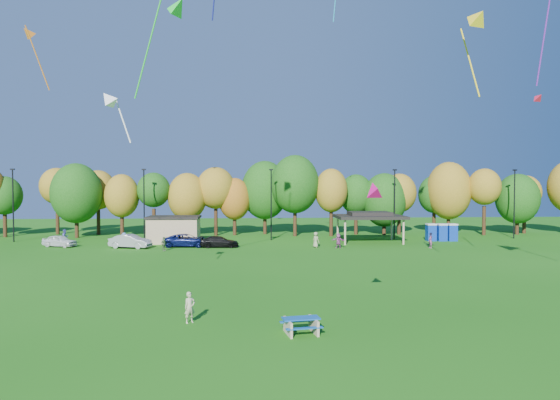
{
  "coord_description": "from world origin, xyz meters",
  "views": [
    {
      "loc": [
        -0.62,
        -23.48,
        7.35
      ],
      "look_at": [
        1.12,
        6.0,
        6.32
      ],
      "focal_mm": 32.0,
      "sensor_mm": 36.0,
      "label": 1
    }
  ],
  "objects": [
    {
      "name": "pavilion",
      "position": [
        14.0,
        37.0,
        3.23
      ],
      "size": [
        8.2,
        6.2,
        3.77
      ],
      "color": "tan",
      "rests_on": "ground"
    },
    {
      "name": "car_d",
      "position": [
        -4.17,
        33.21,
        0.64
      ],
      "size": [
        4.4,
        1.85,
        1.27
      ],
      "primitive_type": "imported",
      "rotation": [
        0.0,
        0.0,
        1.56
      ],
      "color": "black",
      "rests_on": "ground"
    },
    {
      "name": "kite_12",
      "position": [
        -5.66,
        11.64,
        19.44
      ],
      "size": [
        4.1,
        2.74,
        7.38
      ],
      "color": "#1CD72D"
    },
    {
      "name": "ground",
      "position": [
        0.0,
        0.0,
        0.0
      ],
      "size": [
        160.0,
        160.0,
        0.0
      ],
      "primitive_type": "plane",
      "color": "#19600F",
      "rests_on": "ground"
    },
    {
      "name": "porta_potties",
      "position": [
        23.41,
        37.82,
        1.1
      ],
      "size": [
        3.75,
        1.42,
        2.18
      ],
      "color": "#0C33A3",
      "rests_on": "ground"
    },
    {
      "name": "lamp_posts",
      "position": [
        2.0,
        40.0,
        4.9
      ],
      "size": [
        64.5,
        0.25,
        9.09
      ],
      "color": "black",
      "rests_on": "ground"
    },
    {
      "name": "far_person_3",
      "position": [
        -9.93,
        30.4,
        0.77
      ],
      "size": [
        0.77,
        0.97,
        1.54
      ],
      "primitive_type": "imported",
      "rotation": [
        0.0,
        0.0,
        1.06
      ],
      "color": "#5D7C4C",
      "rests_on": "ground"
    },
    {
      "name": "kite_6",
      "position": [
        -9.5,
        8.46,
        12.57
      ],
      "size": [
        2.23,
        1.4,
        3.47
      ],
      "color": "white"
    },
    {
      "name": "car_b",
      "position": [
        -14.12,
        33.13,
        0.77
      ],
      "size": [
        4.92,
        2.8,
        1.53
      ],
      "primitive_type": "imported",
      "rotation": [
        0.0,
        0.0,
        1.3
      ],
      "color": "#9D9DA2",
      "rests_on": "ground"
    },
    {
      "name": "kite_4",
      "position": [
        12.96,
        6.57,
        17.26
      ],
      "size": [
        1.76,
        3.28,
        5.47
      ],
      "color": "yellow"
    },
    {
      "name": "far_person_1",
      "position": [
        -14.97,
        33.83,
        0.84
      ],
      "size": [
        1.15,
        0.75,
        1.68
      ],
      "primitive_type": "imported",
      "rotation": [
        0.0,
        0.0,
        6.16
      ],
      "color": "teal",
      "rests_on": "ground"
    },
    {
      "name": "far_person_2",
      "position": [
        19.55,
        31.18,
        0.87
      ],
      "size": [
        0.52,
        0.7,
        1.75
      ],
      "primitive_type": "imported",
      "rotation": [
        0.0,
        0.0,
        4.88
      ],
      "color": "#9E4A7F",
      "rests_on": "ground"
    },
    {
      "name": "far_person_0",
      "position": [
        -22.55,
        36.66,
        0.91
      ],
      "size": [
        0.98,
        1.08,
        1.82
      ],
      "primitive_type": "imported",
      "rotation": [
        0.0,
        0.0,
        1.16
      ],
      "color": "#535BB7",
      "rests_on": "ground"
    },
    {
      "name": "kite_1",
      "position": [
        26.69,
        22.49,
        15.45
      ],
      "size": [
        1.07,
        1.27,
        1.17
      ],
      "color": "#EF1C3C"
    },
    {
      "name": "kite_flyer",
      "position": [
        -3.81,
        2.63,
        0.82
      ],
      "size": [
        0.71,
        0.66,
        1.64
      ],
      "primitive_type": "imported",
      "rotation": [
        0.0,
        0.0,
        0.6
      ],
      "color": "#B8B28A",
      "rests_on": "ground"
    },
    {
      "name": "kite_0",
      "position": [
        -18.13,
        17.39,
        19.1
      ],
      "size": [
        2.63,
        2.39,
        5.25
      ],
      "color": "orange"
    },
    {
      "name": "far_person_4",
      "position": [
        9.19,
        31.65,
        0.84
      ],
      "size": [
        1.6,
        1.16,
        1.68
      ],
      "primitive_type": "imported",
      "rotation": [
        0.0,
        0.0,
        5.8
      ],
      "color": "#9E4287",
      "rests_on": "ground"
    },
    {
      "name": "far_person_5",
      "position": [
        6.72,
        32.26,
        0.89
      ],
      "size": [
        0.99,
        1.03,
        1.78
      ],
      "primitive_type": "imported",
      "rotation": [
        0.0,
        0.0,
        2.26
      ],
      "color": "#909868",
      "rests_on": "ground"
    },
    {
      "name": "kite_11",
      "position": [
        5.77,
        2.02,
        7.04
      ],
      "size": [
        1.02,
        1.34,
        1.29
      ],
      "color": "#E20C76"
    },
    {
      "name": "car_c",
      "position": [
        -7.94,
        33.97,
        0.73
      ],
      "size": [
        5.38,
        2.69,
        1.46
      ],
      "primitive_type": "imported",
      "rotation": [
        0.0,
        0.0,
        1.52
      ],
      "color": "#0D1653",
      "rests_on": "ground"
    },
    {
      "name": "picnic_table",
      "position": [
        1.82,
        0.43,
        0.46
      ],
      "size": [
        2.04,
        1.79,
        0.79
      ],
      "rotation": [
        0.0,
        0.0,
        0.17
      ],
      "color": "tan",
      "rests_on": "ground"
    },
    {
      "name": "tree_line",
      "position": [
        -1.03,
        45.51,
        5.91
      ],
      "size": [
        93.57,
        10.55,
        11.15
      ],
      "color": "black",
      "rests_on": "ground"
    },
    {
      "name": "utility_building",
      "position": [
        -10.0,
        38.0,
        1.64
      ],
      "size": [
        6.3,
        4.3,
        3.25
      ],
      "color": "tan",
      "rests_on": "ground"
    },
    {
      "name": "car_a",
      "position": [
        -22.47,
        34.75,
        0.68
      ],
      "size": [
        4.29,
        2.85,
        1.36
      ],
      "primitive_type": "imported",
      "rotation": [
        0.0,
        0.0,
        1.23
      ],
      "color": "white",
      "rests_on": "ground"
    }
  ]
}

